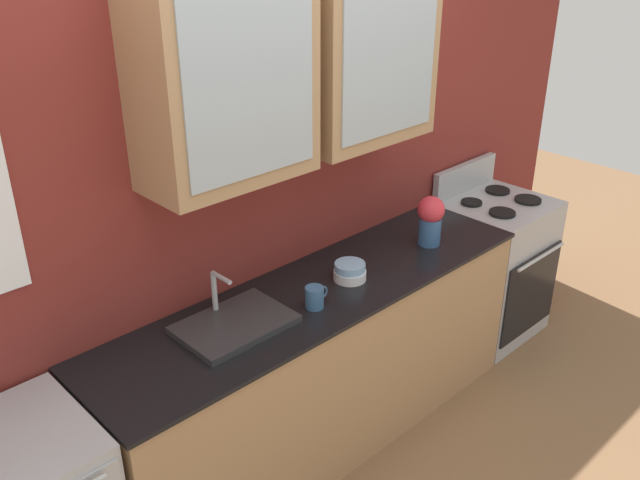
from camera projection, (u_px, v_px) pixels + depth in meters
The scene contains 8 objects.
ground_plane at pixel (321, 436), 3.55m from camera, with size 10.00×10.00×0.00m, color brown.
back_wall_unit at pixel (275, 147), 3.08m from camera, with size 4.84×0.44×2.76m.
counter at pixel (321, 367), 3.36m from camera, with size 2.34×0.60×0.88m.
stove_range at pixel (492, 266), 4.28m from camera, with size 0.62×0.61×1.06m.
sink_faucet at pixel (234, 323), 2.87m from camera, with size 0.47×0.33×0.22m.
bowl_stack at pixel (350, 272), 3.23m from camera, with size 0.16×0.16×0.09m.
vase at pixel (430, 219), 3.53m from camera, with size 0.14×0.14×0.26m.
cup_near_sink at pixel (315, 297), 3.00m from camera, with size 0.12×0.08×0.10m.
Camera 1 is at (-1.90, -1.97, 2.48)m, focal length 38.40 mm.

